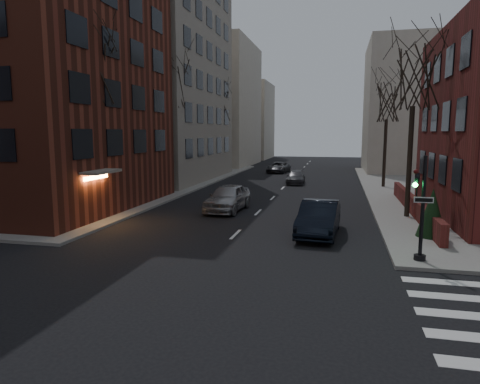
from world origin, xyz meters
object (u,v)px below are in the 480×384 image
object	(u,v)px
tree_left_a	(91,69)
car_lane_silver	(228,198)
tree_left_b	(172,84)
evergreen_shrub	(432,213)
tree_right_a	(414,77)
tree_left_c	(219,105)
traffic_signal	(420,215)
tree_right_b	(387,102)
parked_sedan	(319,218)
car_lane_far	(278,167)
car_lane_gray	(296,177)
streetlamp_near	(161,142)
sandwich_board	(443,230)
streetlamp_far	(228,138)

from	to	relation	value
tree_left_a	car_lane_silver	xyz separation A→B (m)	(6.81, 4.07, -7.61)
tree_left_b	evergreen_shrub	distance (m)	23.41
tree_right_a	tree_left_c	bearing A→B (deg)	128.66
traffic_signal	tree_left_b	xyz separation A→B (m)	(-16.74, 17.01, 7.00)
tree_right_b	traffic_signal	bearing A→B (deg)	-92.15
tree_right_a	parked_sedan	xyz separation A→B (m)	(-4.80, -5.17, -7.20)
tree_left_a	car_lane_far	distance (m)	32.20
car_lane_silver	car_lane_gray	xyz separation A→B (m)	(2.79, 15.47, -0.25)
streetlamp_near	tree_left_b	bearing A→B (deg)	98.53
tree_left_b	streetlamp_near	distance (m)	6.18
traffic_signal	car_lane_far	bearing A→B (deg)	106.28
tree_left_b	streetlamp_near	bearing A→B (deg)	-81.47
traffic_signal	sandwich_board	size ratio (longest dim) A/B	4.71
car_lane_far	car_lane_silver	bearing A→B (deg)	-82.16
tree_right_a	car_lane_far	size ratio (longest dim) A/B	2.04
tree_left_a	streetlamp_far	world-z (taller)	tree_left_a
tree_left_a	evergreen_shrub	bearing A→B (deg)	-2.91
car_lane_far	traffic_signal	bearing A→B (deg)	-66.90
evergreen_shrub	sandwich_board	bearing A→B (deg)	-53.11
tree_left_b	car_lane_silver	xyz separation A→B (m)	(6.81, -7.93, -8.06)
tree_left_c	evergreen_shrub	size ratio (longest dim) A/B	4.27
traffic_signal	tree_right_a	xyz separation A→B (m)	(0.86, 9.01, 6.12)
tree_left_a	tree_left_c	bearing A→B (deg)	90.00
tree_left_b	car_lane_silver	world-z (taller)	tree_left_b
evergreen_shrub	streetlamp_near	bearing A→B (deg)	152.84
tree_right_b	streetlamp_near	world-z (taller)	tree_right_b
tree_right_a	car_lane_gray	xyz separation A→B (m)	(-8.00, 15.55, -7.42)
streetlamp_near	evergreen_shrub	bearing A→B (deg)	-27.16
tree_right_a	car_lane_far	distance (m)	29.80
tree_right_a	car_lane_far	xyz separation A→B (m)	(-11.26, 26.59, -7.37)
tree_left_b	streetlamp_far	bearing A→B (deg)	87.85
parked_sedan	evergreen_shrub	world-z (taller)	evergreen_shrub
car_lane_gray	evergreen_shrub	bearing A→B (deg)	-69.90
tree_left_c	tree_right_b	bearing A→B (deg)	-24.44
tree_left_a	evergreen_shrub	size ratio (longest dim) A/B	4.50
car_lane_silver	sandwich_board	bearing A→B (deg)	-22.30
tree_left_b	tree_left_c	size ratio (longest dim) A/B	1.11
tree_left_c	tree_right_b	xyz separation A→B (m)	(17.60, -8.00, -0.44)
streetlamp_near	evergreen_shrub	world-z (taller)	streetlamp_near
tree_left_b	tree_left_c	distance (m)	14.03
tree_right_b	tree_left_b	bearing A→B (deg)	-161.18
traffic_signal	evergreen_shrub	distance (m)	4.32
sandwich_board	evergreen_shrub	bearing A→B (deg)	129.87
tree_right_a	sandwich_board	size ratio (longest dim) A/B	11.46
car_lane_far	evergreen_shrub	world-z (taller)	evergreen_shrub
tree_left_a	parked_sedan	distance (m)	14.95
tree_right_a	streetlamp_near	size ratio (longest dim) A/B	1.55
traffic_signal	car_lane_gray	world-z (taller)	traffic_signal
sandwich_board	tree_right_b	bearing A→B (deg)	95.22
car_lane_silver	evergreen_shrub	distance (m)	12.23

